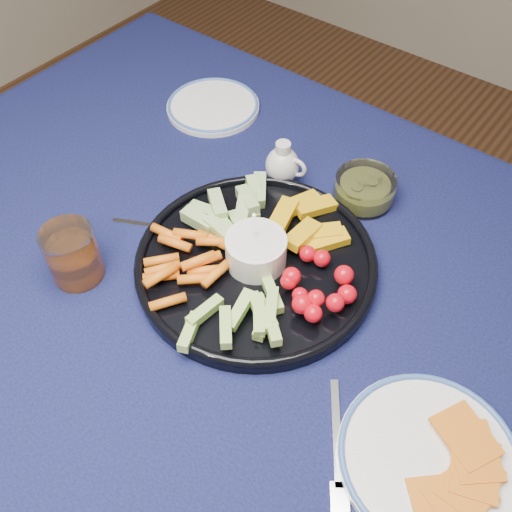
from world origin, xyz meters
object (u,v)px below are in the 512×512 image
Objects in this scene: pickle_bowl at (364,190)px; dining_table at (286,329)px; juice_tumbler at (74,257)px; creamer_pitcher at (283,165)px; cheese_plate at (430,457)px; side_plate_extra at (213,106)px; crudite_platter at (255,258)px.

dining_table is at bearing -84.97° from pickle_bowl.
creamer_pitcher is at bearing 71.31° from juice_tumbler.
juice_tumbler is at bearing -108.69° from creamer_pitcher.
side_plate_extra is (-0.72, 0.41, -0.00)m from cheese_plate.
crudite_platter is at bearing -65.94° from creamer_pitcher.
pickle_bowl is at bearing -5.87° from side_plate_extra.
side_plate_extra is (-0.12, 0.48, -0.03)m from juice_tumbler.
crudite_platter is 0.29m from juice_tumbler.
juice_tumbler is at bearing -75.98° from side_plate_extra.
creamer_pitcher is 0.89× the size of juice_tumbler.
creamer_pitcher is 0.56m from cheese_plate.
juice_tumbler is (-0.60, -0.07, 0.03)m from cheese_plate.
crudite_platter is at bearing -40.49° from side_plate_extra.
juice_tumbler is at bearing -173.23° from cheese_plate.
crudite_platter reaches higher than cheese_plate.
side_plate_extra is at bearing 104.02° from juice_tumbler.
dining_table is 0.14m from crudite_platter.
juice_tumbler is (-0.13, -0.39, 0.01)m from creamer_pitcher.
dining_table is 0.33m from cheese_plate.
crudite_platter is at bearing -103.32° from pickle_bowl.
side_plate_extra is at bearing 150.37° from cheese_plate.
cheese_plate is (0.30, -0.10, 0.10)m from dining_table.
pickle_bowl is at bearing 76.68° from crudite_platter.
crudite_platter reaches higher than juice_tumbler.
cheese_plate is 0.60m from juice_tumbler.
creamer_pitcher is (-0.09, 0.20, 0.02)m from crudite_platter.
juice_tumbler is (-0.30, -0.17, 0.13)m from dining_table.
crudite_platter is (-0.08, 0.02, 0.11)m from dining_table.
crudite_platter is 0.22m from creamer_pitcher.
juice_tumbler is (-0.28, -0.44, 0.02)m from pickle_bowl.
creamer_pitcher is at bearing -161.24° from pickle_bowl.
creamer_pitcher is 0.81× the size of pickle_bowl.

